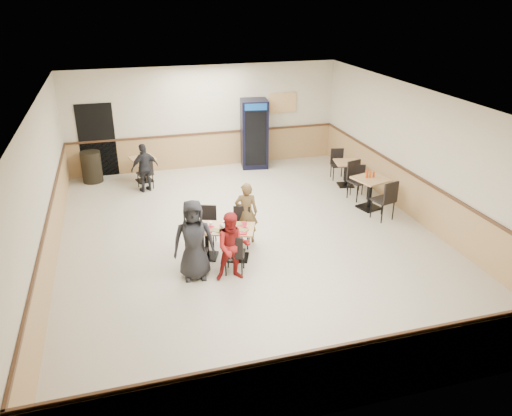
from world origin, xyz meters
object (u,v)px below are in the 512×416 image
object	(u,v)px
main_table	(222,238)
trash_bin	(92,167)
side_table_near	(370,188)
pepsi_cooler	(254,134)
back_table	(143,166)
diner_man_opposite	(246,213)
side_table_far	(347,170)
diner_woman_right	(233,247)
lone_diner	(145,168)
diner_woman_left	(194,240)

from	to	relation	value
main_table	trash_bin	size ratio (longest dim) A/B	1.61
main_table	trash_bin	world-z (taller)	trash_bin
side_table_near	pepsi_cooler	size ratio (longest dim) A/B	0.45
back_table	pepsi_cooler	world-z (taller)	pepsi_cooler
diner_man_opposite	side_table_near	bearing A→B (deg)	-150.71
side_table_far	side_table_near	bearing A→B (deg)	-94.22
diner_man_opposite	side_table_far	distance (m)	4.23
diner_man_opposite	side_table_far	size ratio (longest dim) A/B	1.78
diner_woman_right	lone_diner	bearing A→B (deg)	110.11
main_table	lone_diner	xyz separation A→B (m)	(-1.18, 4.10, 0.21)
diner_woman_right	pepsi_cooler	xyz separation A→B (m)	(2.12, 6.09, 0.35)
side_table_near	side_table_far	distance (m)	1.57
back_table	side_table_far	bearing A→B (deg)	-19.57
pepsi_cooler	main_table	bearing A→B (deg)	-103.67
diner_man_opposite	lone_diner	size ratio (longest dim) A/B	1.02
diner_woman_left	back_table	world-z (taller)	diner_woman_left
diner_man_opposite	trash_bin	bearing A→B (deg)	-40.36
side_table_far	back_table	world-z (taller)	side_table_far
main_table	back_table	world-z (taller)	back_table
back_table	main_table	bearing A→B (deg)	-76.38
main_table	diner_man_opposite	xyz separation A→B (m)	(0.65, 0.57, 0.22)
main_table	diner_man_opposite	size ratio (longest dim) A/B	1.04
diner_woman_right	lone_diner	distance (m)	5.07
back_table	diner_woman_left	bearing A→B (deg)	-84.42
side_table_near	lone_diner	bearing A→B (deg)	152.71
main_table	diner_woman_right	bearing A→B (deg)	-67.62
trash_bin	side_table_far	bearing A→B (deg)	-18.48
diner_man_opposite	pepsi_cooler	bearing A→B (deg)	-92.70
lone_diner	back_table	distance (m)	0.80
diner_man_opposite	back_table	xyz separation A→B (m)	(-1.83, 4.30, -0.21)
diner_man_opposite	side_table_near	distance (m)	3.46
lone_diner	back_table	size ratio (longest dim) A/B	1.68
diner_man_opposite	trash_bin	xyz separation A→B (m)	(-3.21, 4.65, -0.24)
diner_man_opposite	trash_bin	distance (m)	5.66
side_table_near	diner_woman_left	bearing A→B (deg)	-156.79
diner_man_opposite	side_table_near	size ratio (longest dim) A/B	1.47
main_table	lone_diner	size ratio (longest dim) A/B	1.07
side_table_far	pepsi_cooler	size ratio (longest dim) A/B	0.37
side_table_near	side_table_far	bearing A→B (deg)	85.78
main_table	pepsi_cooler	world-z (taller)	pepsi_cooler
side_table_near	pepsi_cooler	bearing A→B (deg)	115.77
side_table_far	trash_bin	xyz separation A→B (m)	(-6.68, 2.23, -0.02)
diner_man_opposite	back_table	bearing A→B (deg)	-51.98
trash_bin	diner_woman_right	bearing A→B (deg)	-66.82
diner_woman_left	side_table_far	world-z (taller)	diner_woman_left
diner_woman_left	main_table	bearing A→B (deg)	47.74
back_table	trash_bin	size ratio (longest dim) A/B	0.90
main_table	side_table_near	size ratio (longest dim) A/B	1.54
pepsi_cooler	trash_bin	distance (m)	4.75
diner_man_opposite	trash_bin	world-z (taller)	diner_man_opposite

